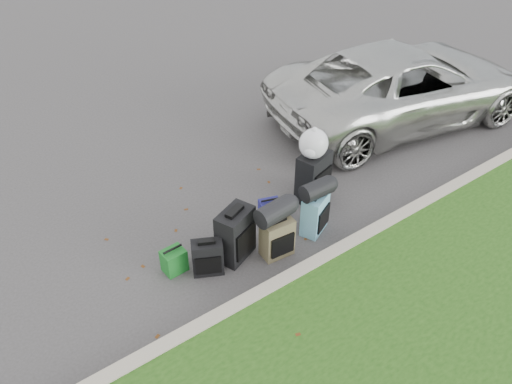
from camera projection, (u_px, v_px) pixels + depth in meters
ground at (270, 227)px, 7.14m from camera, size 120.00×120.00×0.00m
curb at (316, 264)px, 6.44m from camera, size 120.00×0.18×0.15m
suv at (403, 84)px, 9.26m from camera, size 5.45×3.23×1.42m
suitcase_small_black at (208, 257)px, 6.30m from camera, size 0.45×0.37×0.49m
suitcase_large_black_left at (235, 235)px, 6.46m from camera, size 0.59×0.48×0.74m
suitcase_olive at (277, 238)px, 6.54m from camera, size 0.43×0.29×0.57m
suitcase_teal at (315, 214)px, 6.90m from camera, size 0.49×0.41×0.60m
suitcase_large_black_right at (313, 177)px, 7.45m from camera, size 0.59×0.44×0.78m
tote_green at (174, 261)px, 6.37m from camera, size 0.30×0.25×0.33m
tote_navy at (270, 211)px, 7.18m from camera, size 0.35×0.31×0.32m
duffel_left at (275, 212)px, 6.30m from camera, size 0.53×0.32×0.27m
duffel_right at (317, 189)px, 6.64m from camera, size 0.45×0.26×0.25m
trash_bag at (314, 144)px, 7.05m from camera, size 0.43×0.43×0.43m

